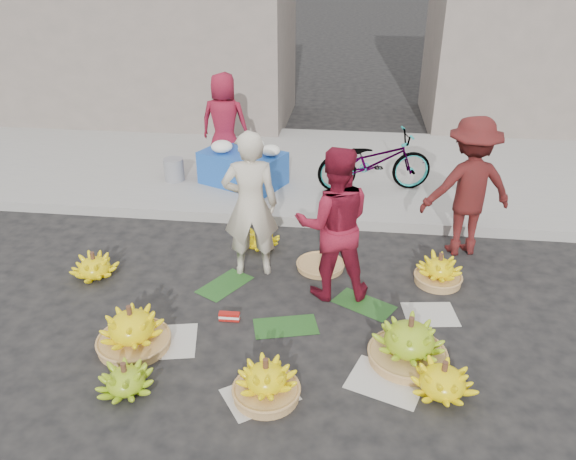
# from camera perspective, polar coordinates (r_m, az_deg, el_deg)

# --- Properties ---
(ground) EXTENTS (80.00, 80.00, 0.00)m
(ground) POSITION_cam_1_polar(r_m,az_deg,el_deg) (6.02, 0.96, -8.73)
(ground) COLOR black
(ground) RESTS_ON ground
(curb) EXTENTS (40.00, 0.25, 0.15)m
(curb) POSITION_cam_1_polar(r_m,az_deg,el_deg) (7.87, 2.69, 1.08)
(curb) COLOR gray
(curb) RESTS_ON ground
(sidewalk) EXTENTS (40.00, 4.00, 0.12)m
(sidewalk) POSITION_cam_1_polar(r_m,az_deg,el_deg) (9.80, 3.69, 6.35)
(sidewalk) COLOR gray
(sidewalk) RESTS_ON ground
(building_left) EXTENTS (6.00, 3.00, 4.00)m
(building_left) POSITION_cam_1_polar(r_m,az_deg,el_deg) (12.96, -14.16, 19.59)
(building_left) COLOR gray
(building_left) RESTS_ON sidewalk
(building_right) EXTENTS (5.00, 3.00, 5.00)m
(building_right) POSITION_cam_1_polar(r_m,az_deg,el_deg) (13.22, 26.36, 20.10)
(building_right) COLOR gray
(building_right) RESTS_ON sidewalk
(newspaper_scatter) EXTENTS (3.20, 1.80, 0.00)m
(newspaper_scatter) POSITION_cam_1_polar(r_m,az_deg,el_deg) (5.39, 0.02, -13.64)
(newspaper_scatter) COLOR beige
(newspaper_scatter) RESTS_ON ground
(banana_leaves) EXTENTS (2.00, 1.00, 0.00)m
(banana_leaves) POSITION_cam_1_polar(r_m,az_deg,el_deg) (6.19, 0.23, -7.55)
(banana_leaves) COLOR #1B4B19
(banana_leaves) RESTS_ON ground
(banana_bunch_0) EXTENTS (0.70, 0.70, 0.47)m
(banana_bunch_0) POSITION_cam_1_polar(r_m,az_deg,el_deg) (5.69, -15.56, -9.69)
(banana_bunch_0) COLOR #AC7D48
(banana_bunch_0) RESTS_ON ground
(banana_bunch_1) EXTENTS (0.52, 0.52, 0.31)m
(banana_bunch_1) POSITION_cam_1_polar(r_m,az_deg,el_deg) (5.26, -16.18, -14.36)
(banana_bunch_1) COLOR #75A717
(banana_bunch_1) RESTS_ON ground
(banana_bunch_2) EXTENTS (0.57, 0.57, 0.41)m
(banana_bunch_2) POSITION_cam_1_polar(r_m,az_deg,el_deg) (4.99, -2.24, -15.10)
(banana_bunch_2) COLOR #AC7D48
(banana_bunch_2) RESTS_ON ground
(banana_bunch_3) EXTENTS (0.64, 0.64, 0.35)m
(banana_bunch_3) POSITION_cam_1_polar(r_m,az_deg,el_deg) (5.20, 15.45, -14.49)
(banana_bunch_3) COLOR #FFE90C
(banana_bunch_3) RESTS_ON ground
(banana_bunch_4) EXTENTS (0.84, 0.84, 0.49)m
(banana_bunch_4) POSITION_cam_1_polar(r_m,az_deg,el_deg) (5.44, 12.19, -11.05)
(banana_bunch_4) COLOR #AC7D48
(banana_bunch_4) RESTS_ON ground
(banana_bunch_5) EXTENTS (0.53, 0.53, 0.39)m
(banana_bunch_5) POSITION_cam_1_polar(r_m,az_deg,el_deg) (6.71, 15.08, -4.01)
(banana_bunch_5) COLOR #AC7D48
(banana_bunch_5) RESTS_ON ground
(banana_bunch_6) EXTENTS (0.67, 0.67, 0.33)m
(banana_bunch_6) POSITION_cam_1_polar(r_m,az_deg,el_deg) (6.99, -19.08, -3.50)
(banana_bunch_6) COLOR #FFE90C
(banana_bunch_6) RESTS_ON ground
(banana_bunch_7) EXTENTS (0.52, 0.52, 0.30)m
(banana_bunch_7) POSITION_cam_1_polar(r_m,az_deg,el_deg) (7.26, -2.80, -0.81)
(banana_bunch_7) COLOR #FFE90C
(banana_bunch_7) RESTS_ON ground
(basket_spare) EXTENTS (0.75, 0.75, 0.06)m
(basket_spare) POSITION_cam_1_polar(r_m,az_deg,el_deg) (6.84, 3.31, -3.63)
(basket_spare) COLOR #AC7D48
(basket_spare) RESTS_ON ground
(incense_stack) EXTENTS (0.22, 0.07, 0.09)m
(incense_stack) POSITION_cam_1_polar(r_m,az_deg,el_deg) (5.95, -5.98, -8.73)
(incense_stack) COLOR #B01712
(incense_stack) RESTS_ON ground
(vendor_cream) EXTENTS (0.71, 0.54, 1.75)m
(vendor_cream) POSITION_cam_1_polar(r_m,az_deg,el_deg) (6.39, -3.84, 2.55)
(vendor_cream) COLOR beige
(vendor_cream) RESTS_ON ground
(vendor_red) EXTENTS (0.92, 0.76, 1.72)m
(vendor_red) POSITION_cam_1_polar(r_m,az_deg,el_deg) (5.98, 4.66, 0.60)
(vendor_red) COLOR maroon
(vendor_red) RESTS_ON ground
(man_striped) EXTENTS (1.26, 0.91, 1.75)m
(man_striped) POSITION_cam_1_polar(r_m,az_deg,el_deg) (7.19, 17.88, 4.15)
(man_striped) COLOR maroon
(man_striped) RESTS_ON ground
(flower_table) EXTENTS (1.44, 1.21, 0.72)m
(flower_table) POSITION_cam_1_polar(r_m,az_deg,el_deg) (8.88, -4.56, 6.54)
(flower_table) COLOR #194AA8
(flower_table) RESTS_ON sidewalk
(grey_bucket) EXTENTS (0.32, 0.32, 0.36)m
(grey_bucket) POSITION_cam_1_polar(r_m,az_deg,el_deg) (9.20, -11.50, 6.04)
(grey_bucket) COLOR gray
(grey_bucket) RESTS_ON sidewalk
(flower_vendor) EXTENTS (0.81, 0.55, 1.61)m
(flower_vendor) POSITION_cam_1_polar(r_m,az_deg,el_deg) (9.33, -6.47, 10.78)
(flower_vendor) COLOR maroon
(flower_vendor) RESTS_ON sidewalk
(bicycle) EXTENTS (0.98, 1.84, 0.92)m
(bicycle) POSITION_cam_1_polar(r_m,az_deg,el_deg) (8.66, 8.80, 6.91)
(bicycle) COLOR gray
(bicycle) RESTS_ON sidewalk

